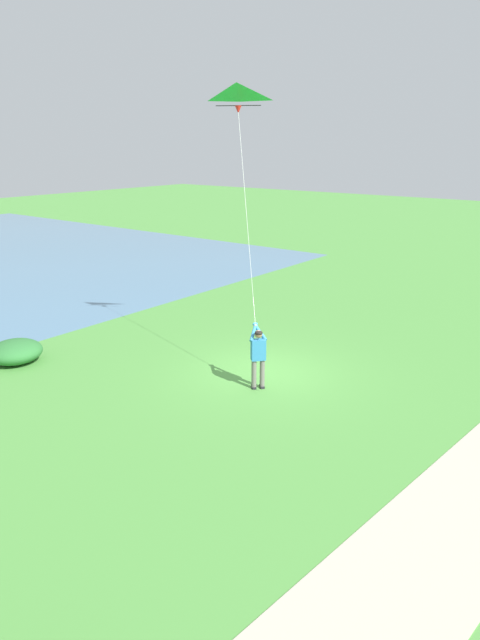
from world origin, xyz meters
The scene contains 4 objects.
ground_plane centered at (0.00, 0.00, 0.00)m, with size 120.00×120.00×0.00m, color #4C8E3D.
person_kite_flyer centered at (-0.50, 0.99, 1.05)m, with size 0.61×0.58×1.83m.
flying_kite centered at (1.50, -0.61, 7.82)m, with size 2.50×1.96×6.43m.
lakeside_shrub centered at (6.73, 4.09, 0.36)m, with size 1.63×1.68×0.72m, color #2D7033.
Camera 1 is at (-9.22, 13.06, 6.65)m, focal length 31.93 mm.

